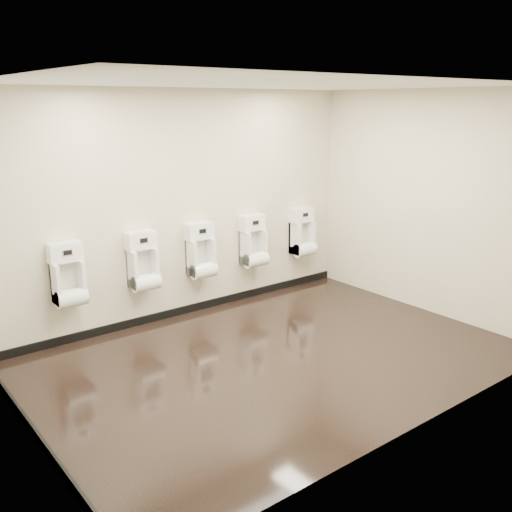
{
  "coord_description": "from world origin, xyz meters",
  "views": [
    {
      "loc": [
        -3.58,
        -4.27,
        2.63
      ],
      "look_at": [
        0.18,
        0.55,
        0.98
      ],
      "focal_mm": 40.0,
      "sensor_mm": 36.0,
      "label": 1
    }
  ],
  "objects": [
    {
      "name": "skirting_left",
      "position": [
        -2.49,
        0.0,
        0.05
      ],
      "size": [
        0.02,
        3.5,
        0.1
      ],
      "primitive_type": "cube",
      "color": "black",
      "rests_on": "ground"
    },
    {
      "name": "urinal_1",
      "position": [
        -0.67,
        1.63,
        0.78
      ],
      "size": [
        0.37,
        0.28,
        0.68
      ],
      "color": "white",
      "rests_on": "back_wall"
    },
    {
      "name": "back_wall",
      "position": [
        0.0,
        1.75,
        1.4
      ],
      "size": [
        5.0,
        0.02,
        2.8
      ],
      "primitive_type": "cube",
      "color": "beige",
      "rests_on": "ground"
    },
    {
      "name": "ground",
      "position": [
        0.0,
        0.0,
        0.0
      ],
      "size": [
        5.0,
        3.5,
        0.0
      ],
      "primitive_type": "cube",
      "color": "black",
      "rests_on": "ground"
    },
    {
      "name": "front_wall",
      "position": [
        0.0,
        -1.75,
        1.4
      ],
      "size": [
        5.0,
        0.02,
        2.8
      ],
      "primitive_type": "cube",
      "color": "beige",
      "rests_on": "ground"
    },
    {
      "name": "left_wall",
      "position": [
        -2.5,
        0.0,
        1.4
      ],
      "size": [
        0.02,
        3.5,
        2.8
      ],
      "primitive_type": "cube",
      "color": "beige",
      "rests_on": "ground"
    },
    {
      "name": "urinal_2",
      "position": [
        0.14,
        1.63,
        0.78
      ],
      "size": [
        0.37,
        0.28,
        0.68
      ],
      "color": "white",
      "rests_on": "back_wall"
    },
    {
      "name": "urinal_0",
      "position": [
        -1.56,
        1.63,
        0.78
      ],
      "size": [
        0.37,
        0.28,
        0.68
      ],
      "color": "white",
      "rests_on": "back_wall"
    },
    {
      "name": "right_wall",
      "position": [
        2.5,
        0.0,
        1.4
      ],
      "size": [
        0.02,
        3.5,
        2.8
      ],
      "primitive_type": "cube",
      "color": "beige",
      "rests_on": "ground"
    },
    {
      "name": "urinal_4",
      "position": [
        1.87,
        1.63,
        0.78
      ],
      "size": [
        0.37,
        0.28,
        0.68
      ],
      "color": "white",
      "rests_on": "back_wall"
    },
    {
      "name": "ceiling",
      "position": [
        0.0,
        0.0,
        2.8
      ],
      "size": [
        5.0,
        3.5,
        0.0
      ],
      "primitive_type": "cube",
      "color": "silver"
    },
    {
      "name": "urinal_3",
      "position": [
        0.97,
        1.63,
        0.78
      ],
      "size": [
        0.37,
        0.28,
        0.68
      ],
      "color": "white",
      "rests_on": "back_wall"
    },
    {
      "name": "skirting_back",
      "position": [
        0.0,
        1.74,
        0.05
      ],
      "size": [
        5.0,
        0.02,
        0.1
      ],
      "primitive_type": "cube",
      "color": "black",
      "rests_on": "ground"
    },
    {
      "name": "tile_overlay_left",
      "position": [
        -2.5,
        0.0,
        1.4
      ],
      "size": [
        0.01,
        3.5,
        2.8
      ],
      "primitive_type": "cube",
      "color": "white",
      "rests_on": "ground"
    }
  ]
}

